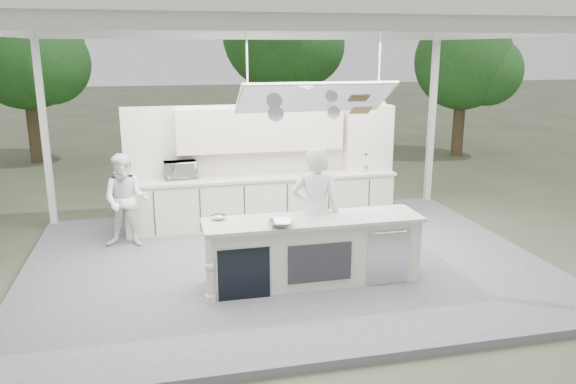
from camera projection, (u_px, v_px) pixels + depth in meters
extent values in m
plane|color=#4F593D|center=(285.00, 267.00, 8.94)|extent=(90.00, 90.00, 0.00)
cube|color=slate|center=(285.00, 263.00, 8.93)|extent=(8.00, 6.00, 0.12)
cube|color=white|center=(432.00, 121.00, 12.07)|extent=(0.12, 0.12, 3.70)
cube|color=white|center=(45.00, 134.00, 10.36)|extent=(0.12, 0.12, 3.70)
cube|color=white|center=(285.00, 19.00, 7.99)|extent=(8.20, 6.20, 0.16)
cube|color=white|center=(353.00, 23.00, 5.30)|extent=(8.00, 0.12, 0.16)
cube|color=white|center=(251.00, 35.00, 10.77)|extent=(8.00, 0.12, 0.16)
cube|color=white|center=(524.00, 33.00, 8.89)|extent=(0.12, 6.00, 0.16)
cube|color=white|center=(315.00, 97.00, 7.45)|extent=(2.00, 0.71, 0.43)
cube|color=white|center=(315.00, 97.00, 7.45)|extent=(2.06, 0.76, 0.46)
cylinder|color=white|center=(247.00, 61.00, 7.13)|extent=(0.02, 0.02, 0.95)
cylinder|color=white|center=(380.00, 60.00, 7.53)|extent=(0.02, 0.02, 0.95)
cylinder|color=silver|center=(276.00, 114.00, 7.54)|extent=(0.22, 0.14, 0.21)
cylinder|color=silver|center=(334.00, 113.00, 7.66)|extent=(0.18, 0.12, 0.18)
cube|color=olive|center=(361.00, 110.00, 7.77)|extent=(0.28, 0.18, 0.12)
cube|color=beige|center=(313.00, 252.00, 8.00)|extent=(3.00, 0.70, 0.90)
cube|color=beige|center=(313.00, 220.00, 7.88)|extent=(3.10, 0.78, 0.05)
cylinder|color=beige|center=(210.00, 269.00, 7.33)|extent=(0.11, 0.11, 0.92)
cube|color=black|center=(244.00, 274.00, 7.45)|extent=(0.70, 0.04, 0.72)
cube|color=silver|center=(244.00, 274.00, 7.45)|extent=(0.74, 0.03, 0.72)
cube|color=#2C2B30|center=(320.00, 263.00, 7.67)|extent=(0.90, 0.02, 0.55)
cube|color=silver|center=(388.00, 257.00, 7.88)|extent=(0.62, 0.02, 0.78)
cube|color=beige|center=(263.00, 202.00, 10.59)|extent=(5.00, 0.65, 0.90)
cube|color=beige|center=(263.00, 177.00, 10.47)|extent=(5.08, 0.72, 0.05)
cube|color=beige|center=(260.00, 163.00, 10.70)|extent=(5.00, 0.10, 2.25)
cube|color=beige|center=(260.00, 129.00, 10.41)|extent=(3.10, 0.38, 0.80)
cube|color=beige|center=(367.00, 139.00, 10.89)|extent=(0.90, 0.45, 1.30)
cube|color=olive|center=(367.00, 139.00, 10.89)|extent=(0.84, 0.40, 0.03)
cylinder|color=silver|center=(364.00, 168.00, 10.87)|extent=(0.20, 0.20, 0.12)
cylinder|color=black|center=(364.00, 160.00, 10.83)|extent=(0.17, 0.17, 0.20)
cylinder|color=black|center=(381.00, 167.00, 10.95)|extent=(0.16, 0.16, 0.10)
cone|color=black|center=(381.00, 159.00, 10.91)|extent=(0.14, 0.14, 0.24)
cylinder|color=brown|center=(34.00, 127.00, 16.90)|extent=(0.36, 0.36, 2.10)
sphere|color=#2F6324|center=(25.00, 51.00, 16.34)|extent=(3.40, 3.40, 3.40)
sphere|color=#2F6324|center=(48.00, 63.00, 16.09)|extent=(2.38, 2.38, 2.38)
cylinder|color=brown|center=(279.00, 108.00, 20.50)|extent=(0.36, 0.36, 2.45)
sphere|color=#2F6324|center=(279.00, 34.00, 19.84)|extent=(4.00, 4.00, 4.00)
sphere|color=#2F6324|center=(305.00, 45.00, 19.55)|extent=(2.80, 2.80, 2.80)
cylinder|color=brown|center=(458.00, 126.00, 17.89)|extent=(0.36, 0.36, 1.92)
sphere|color=#2F6324|center=(463.00, 61.00, 17.39)|extent=(3.00, 3.00, 3.00)
sphere|color=#2F6324|center=(488.00, 71.00, 17.17)|extent=(2.10, 2.10, 2.10)
imported|color=silver|center=(315.00, 212.00, 8.13)|extent=(0.80, 0.64, 1.92)
imported|color=white|center=(126.00, 201.00, 9.37)|extent=(0.87, 0.74, 1.58)
imported|color=silver|center=(180.00, 169.00, 10.25)|extent=(0.62, 0.45, 0.32)
imported|color=#ADAFB4|center=(281.00, 223.00, 7.51)|extent=(0.43, 0.43, 0.08)
imported|color=silver|center=(219.00, 217.00, 7.81)|extent=(0.23, 0.23, 0.07)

